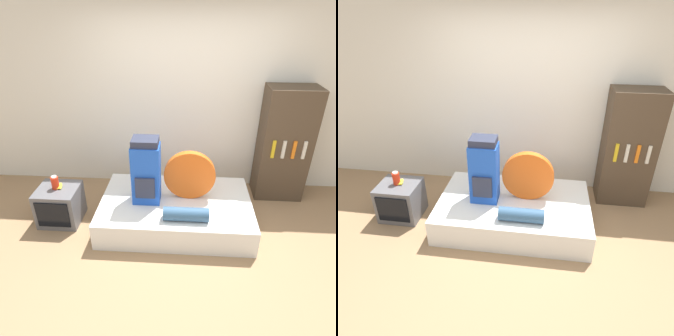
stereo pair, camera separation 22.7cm
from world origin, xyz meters
TOP-DOWN VIEW (x-y plane):
  - ground_plane at (0.00, 0.00)m, footprint 16.00×16.00m
  - wall_back at (0.00, 1.69)m, footprint 8.00×0.05m
  - bed at (-0.07, 0.66)m, footprint 1.86×1.17m
  - backpack at (-0.43, 0.65)m, footprint 0.33×0.29m
  - tent_bag at (0.08, 0.74)m, footprint 0.63×0.09m
  - sleeping_roll at (0.05, 0.28)m, footprint 0.51×0.16m
  - television at (-1.55, 0.60)m, footprint 0.50×0.48m
  - canister at (-1.56, 0.61)m, footprint 0.09×0.09m
  - banana_bunch at (-1.53, 0.65)m, footprint 0.11×0.15m
  - bookshelf at (1.36, 1.42)m, footprint 0.66×0.44m

SIDE VIEW (x-z plane):
  - ground_plane at x=0.00m, z-range 0.00..0.00m
  - bed at x=-0.07m, z-range 0.00..0.34m
  - television at x=-1.55m, z-range 0.00..0.48m
  - sleeping_roll at x=0.05m, z-range 0.34..0.50m
  - banana_bunch at x=-1.53m, z-range 0.48..0.51m
  - canister at x=-1.56m, z-range 0.47..0.65m
  - tent_bag at x=0.08m, z-range 0.34..0.97m
  - backpack at x=-0.43m, z-range 0.33..1.15m
  - bookshelf at x=1.36m, z-range 0.00..1.58m
  - wall_back at x=0.00m, z-range 0.00..2.60m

